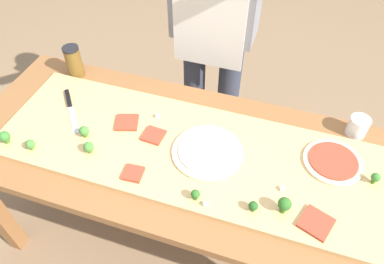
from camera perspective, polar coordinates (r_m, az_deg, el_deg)
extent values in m
plane|color=#896B4C|center=(2.09, -0.90, -16.39)|extent=(8.00, 8.00, 0.00)
cube|color=brown|center=(2.25, -19.52, 1.97)|extent=(0.07, 0.07, 0.72)
cube|color=brown|center=(1.99, 26.82, -9.23)|extent=(0.07, 0.07, 0.72)
cube|color=brown|center=(1.46, -1.23, -3.34)|extent=(1.85, 0.75, 0.04)
cube|color=tan|center=(1.42, 0.05, -3.15)|extent=(1.58, 0.52, 0.02)
cube|color=#B7BABF|center=(1.61, -18.35, 1.84)|extent=(0.12, 0.14, 0.00)
cube|color=black|center=(1.71, -19.05, 5.09)|extent=(0.08, 0.10, 0.02)
cylinder|color=beige|center=(1.47, 21.48, -4.44)|extent=(0.22, 0.22, 0.01)
cylinder|color=#BC3D28|center=(1.47, 21.56, -4.24)|extent=(0.18, 0.18, 0.01)
cylinder|color=beige|center=(1.40, 2.47, -3.16)|extent=(0.28, 0.28, 0.01)
cylinder|color=beige|center=(1.40, 2.48, -2.96)|extent=(0.23, 0.23, 0.01)
cube|color=#BC3D28|center=(1.47, -6.13, -0.53)|extent=(0.09, 0.09, 0.01)
cube|color=#BC3D28|center=(1.53, -10.31, 1.52)|extent=(0.12, 0.12, 0.01)
cube|color=#BC3D28|center=(1.30, 19.12, -13.49)|extent=(0.13, 0.13, 0.01)
cube|color=#BC3D28|center=(1.36, -9.34, -6.49)|extent=(0.08, 0.08, 0.01)
cylinder|color=#366618|center=(1.28, 14.25, -11.74)|extent=(0.02, 0.02, 0.03)
sphere|color=#2D6623|center=(1.26, 14.51, -11.02)|extent=(0.05, 0.05, 0.05)
cylinder|color=#487A23|center=(1.52, -16.59, -0.40)|extent=(0.02, 0.02, 0.02)
sphere|color=#427F33|center=(1.51, -16.77, 0.17)|extent=(0.04, 0.04, 0.04)
cylinder|color=#487A23|center=(1.46, -15.94, -2.85)|extent=(0.02, 0.02, 0.02)
sphere|color=#427F33|center=(1.44, -16.12, -2.28)|extent=(0.04, 0.04, 0.04)
cylinder|color=#2C5915|center=(1.27, 9.60, -11.95)|extent=(0.01, 0.01, 0.02)
sphere|color=#23561E|center=(1.26, 9.71, -11.50)|extent=(0.03, 0.03, 0.03)
cylinder|color=#366618|center=(1.28, 0.54, -10.34)|extent=(0.01, 0.01, 0.02)
sphere|color=#2D6623|center=(1.26, 0.55, -9.83)|extent=(0.03, 0.03, 0.03)
cylinder|color=#3F7220|center=(1.47, 26.88, -6.94)|extent=(0.01, 0.01, 0.02)
sphere|color=#38752D|center=(1.45, 27.17, -6.43)|extent=(0.03, 0.03, 0.03)
cylinder|color=#3F7220|center=(1.62, -27.38, -1.22)|extent=(0.02, 0.02, 0.02)
sphere|color=#38752D|center=(1.60, -27.67, -0.64)|extent=(0.04, 0.04, 0.04)
cylinder|color=#487A23|center=(1.55, -24.12, -2.25)|extent=(0.02, 0.02, 0.01)
sphere|color=#427F33|center=(1.54, -24.34, -1.76)|extent=(0.04, 0.04, 0.04)
cube|color=white|center=(1.54, -5.51, 2.56)|extent=(0.02, 0.02, 0.02)
cube|color=silver|center=(1.34, 14.07, -8.72)|extent=(0.02, 0.02, 0.01)
cube|color=white|center=(1.26, 2.16, -11.42)|extent=(0.02, 0.02, 0.01)
cylinder|color=white|center=(1.62, 24.87, 0.83)|extent=(0.08, 0.08, 0.08)
cylinder|color=white|center=(1.63, 24.69, 0.42)|extent=(0.07, 0.07, 0.05)
cylinder|color=brown|center=(1.83, -18.20, 10.44)|extent=(0.07, 0.07, 0.15)
cylinder|color=black|center=(1.79, -18.80, 12.44)|extent=(0.08, 0.08, 0.01)
cylinder|color=#333847|center=(2.13, 0.37, 5.52)|extent=(0.12, 0.12, 0.90)
cylinder|color=#333847|center=(2.09, 5.61, 4.35)|extent=(0.12, 0.12, 0.90)
cube|color=silver|center=(1.65, 2.76, 19.17)|extent=(0.34, 0.01, 0.60)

